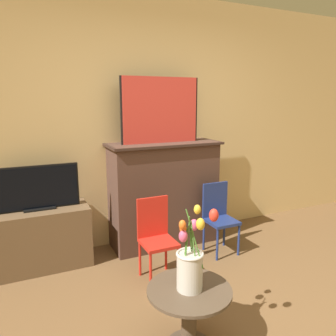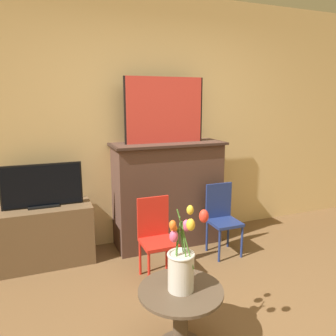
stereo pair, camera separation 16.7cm
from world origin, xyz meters
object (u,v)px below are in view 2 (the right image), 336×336
Objects in this scene: chair_red at (156,233)px; chair_blue at (222,215)px; tv_monitor at (42,186)px; painting at (165,110)px; vase_tulips at (182,263)px.

chair_blue is (0.81, 0.21, 0.00)m from chair_red.
chair_blue is at bearing -13.77° from tv_monitor.
tv_monitor is at bearing 166.23° from chair_blue.
painting is 1.85m from vase_tulips.
vase_tulips is at bearing -130.39° from chair_blue.
chair_red is 0.95m from vase_tulips.
chair_red is 1.00× the size of chair_blue.
tv_monitor is 1.01× the size of chair_blue.
painting reaches higher than chair_blue.
vase_tulips is (-0.96, -1.12, 0.19)m from chair_blue.
tv_monitor is at bearing -179.59° from painting.
painting is 1.25m from chair_blue.
tv_monitor is 1.34× the size of vase_tulips.
chair_blue is (1.73, -0.42, -0.37)m from tv_monitor.
tv_monitor is 1.74m from vase_tulips.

